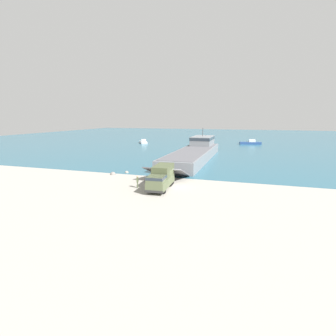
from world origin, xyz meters
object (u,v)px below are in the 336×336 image
Objects in this scene: moored_boat_a at (251,143)px; moored_boat_b at (143,142)px; military_truck at (161,177)px; soldier_on_ramp at (137,181)px; landing_craft at (195,152)px.

moored_boat_a is 1.09× the size of moored_boat_b.
military_truck is 3.54m from soldier_on_ramp.
moored_boat_b is at bearing -82.58° from soldier_on_ramp.
landing_craft reaches higher than soldier_on_ramp.
moored_boat_a is 41.14m from moored_boat_b.
landing_craft is 29.62m from soldier_on_ramp.
moored_boat_a is at bearing 72.37° from landing_craft.
moored_boat_a is at bearing 166.39° from military_truck.
moored_boat_b is (-40.09, -9.24, -0.07)m from moored_boat_a.
military_truck is 70.39m from moored_boat_a.
military_truck is 0.92× the size of moored_boat_a.
soldier_on_ramp is at bearing -81.20° from military_truck.
landing_craft is at bearing -109.42° from soldier_on_ramp.
moored_boat_a is (12.99, 40.59, -1.14)m from landing_craft.
military_truck reaches higher than moored_boat_b.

